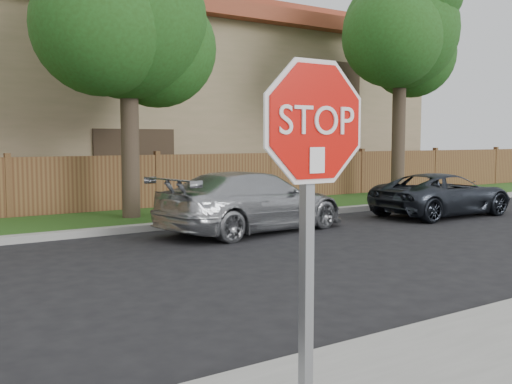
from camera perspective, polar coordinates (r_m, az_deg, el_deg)
ground at (r=5.66m, az=3.37°, el=-16.16°), size 90.00×90.00×0.00m
far_curb at (r=12.89m, az=-19.42°, el=-4.02°), size 70.00×0.30×0.15m
grass_strip at (r=14.48m, az=-21.11°, el=-3.16°), size 70.00×3.00×0.12m
fence at (r=15.95m, az=-22.52°, el=0.20°), size 70.00×0.12×1.60m
tree_mid at (r=15.16m, az=-11.85°, el=15.72°), size 4.80×3.90×7.35m
tree_right at (r=20.83m, az=13.92°, el=14.67°), size 4.80×3.90×8.20m
stop_sign at (r=3.50m, az=5.36°, el=1.41°), size 1.01×0.13×2.55m
sedan_right at (r=13.21m, az=-0.30°, el=-0.92°), size 4.83×2.52×1.34m
sedan_far_right at (r=16.73m, az=17.37°, el=-0.23°), size 4.13×1.96×1.14m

